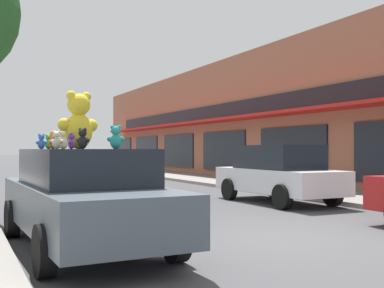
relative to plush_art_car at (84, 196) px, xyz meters
The scene contains 13 objects.
ground_plane 3.30m from the plush_art_car, 11.94° to the right, with size 260.00×260.00×0.00m, color #424244.
storefront_row 22.75m from the plush_art_car, 38.94° to the left, with size 15.48×39.36×6.12m.
plush_art_car is the anchor object (origin of this frame).
teddy_bear_giant 1.13m from the plush_art_car, 162.32° to the right, with size 0.65×0.43×0.86m.
teddy_bear_white 0.95m from the plush_art_car, 143.74° to the left, with size 0.21×0.17×0.28m.
teddy_bear_blue 1.04m from the plush_art_car, behind, with size 0.17×0.12×0.22m.
teddy_bear_teal 1.29m from the plush_art_car, 77.33° to the right, with size 0.25×0.17×0.32m.
teddy_bear_cream 1.39m from the plush_art_car, 95.23° to the left, with size 0.25×0.15×0.34m.
teddy_bear_green 1.22m from the plush_art_car, 115.37° to the left, with size 0.17×0.11×0.24m.
teddy_bear_black 1.06m from the plush_art_car, 104.72° to the right, with size 0.19×0.21×0.29m.
teddy_bear_purple 0.93m from the plush_art_car, 126.64° to the right, with size 0.13×0.18×0.23m.
teddy_bear_orange 1.02m from the plush_art_car, 132.34° to the left, with size 0.18×0.20×0.28m.
parked_car_far_center 7.31m from the plush_art_car, 30.96° to the left, with size 1.81×4.16×1.60m.
Camera 1 is at (-4.82, -6.55, 1.49)m, focal length 45.00 mm.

